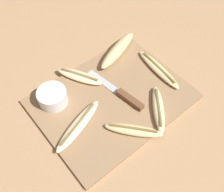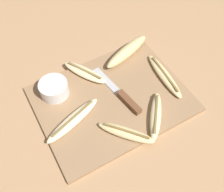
{
  "view_description": "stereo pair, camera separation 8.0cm",
  "coord_description": "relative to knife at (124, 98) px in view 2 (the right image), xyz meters",
  "views": [
    {
      "loc": [
        -0.3,
        -0.36,
        0.68
      ],
      "look_at": [
        0.0,
        0.0,
        0.02
      ],
      "focal_mm": 42.0,
      "sensor_mm": 36.0,
      "label": 1
    },
    {
      "loc": [
        -0.23,
        -0.4,
        0.68
      ],
      "look_at": [
        0.0,
        0.0,
        0.02
      ],
      "focal_mm": 42.0,
      "sensor_mm": 36.0,
      "label": 2
    }
  ],
  "objects": [
    {
      "name": "banana_spotted_left",
      "position": [
        0.1,
        0.16,
        0.01
      ],
      "size": [
        0.2,
        0.1,
        0.04
      ],
      "rotation": [
        0.0,
        0.0,
        5.03
      ],
      "color": "#DBC684",
      "rests_on": "cutting_board"
    },
    {
      "name": "banana_mellow_near",
      "position": [
        -0.06,
        -0.11,
        0.0
      ],
      "size": [
        0.13,
        0.15,
        0.02
      ],
      "rotation": [
        0.0,
        0.0,
        3.85
      ],
      "color": "beige",
      "rests_on": "cutting_board"
    },
    {
      "name": "banana_soft_right",
      "position": [
        0.04,
        -0.1,
        0.0
      ],
      "size": [
        0.13,
        0.15,
        0.02
      ],
      "rotation": [
        0.0,
        0.0,
        5.61
      ],
      "color": "beige",
      "rests_on": "cutting_board"
    },
    {
      "name": "knife",
      "position": [
        0.0,
        0.0,
        0.0
      ],
      "size": [
        0.05,
        0.22,
        0.02
      ],
      "rotation": [
        0.0,
        0.0,
        0.14
      ],
      "color": "brown",
      "rests_on": "cutting_board"
    },
    {
      "name": "banana_pale_long",
      "position": [
        -0.17,
        0.0,
        0.0
      ],
      "size": [
        0.2,
        0.1,
        0.02
      ],
      "rotation": [
        0.0,
        0.0,
        1.9
      ],
      "color": "beige",
      "rests_on": "cutting_board"
    },
    {
      "name": "ground_plane",
      "position": [
        -0.03,
        0.02,
        -0.02
      ],
      "size": [
        4.0,
        4.0,
        0.0
      ],
      "primitive_type": "plane",
      "color": "tan"
    },
    {
      "name": "cutting_board",
      "position": [
        -0.03,
        0.02,
        -0.01
      ],
      "size": [
        0.45,
        0.35,
        0.01
      ],
      "color": "#997551",
      "rests_on": "ground_plane"
    },
    {
      "name": "banana_ripe_center",
      "position": [
        0.16,
        0.01,
        0.0
      ],
      "size": [
        0.05,
        0.2,
        0.02
      ],
      "rotation": [
        0.0,
        0.0,
        3.05
      ],
      "color": "beige",
      "rests_on": "cutting_board"
    },
    {
      "name": "prep_bowl",
      "position": [
        -0.18,
        0.13,
        0.02
      ],
      "size": [
        0.09,
        0.09,
        0.05
      ],
      "color": "white",
      "rests_on": "cutting_board"
    },
    {
      "name": "banana_cream_curved",
      "position": [
        -0.06,
        0.15,
        0.0
      ],
      "size": [
        0.11,
        0.16,
        0.02
      ],
      "rotation": [
        0.0,
        0.0,
        3.64
      ],
      "color": "beige",
      "rests_on": "cutting_board"
    }
  ]
}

